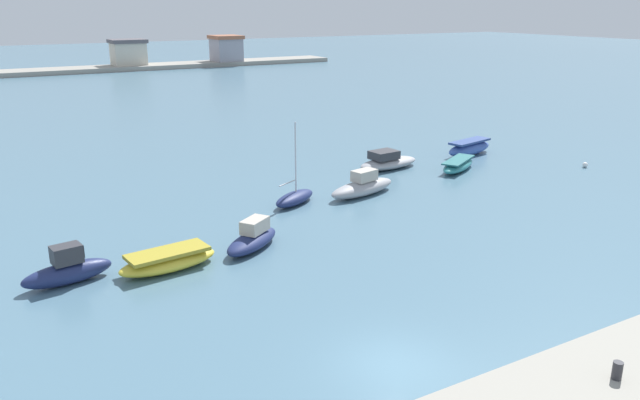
# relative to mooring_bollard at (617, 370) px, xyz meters

# --- Properties ---
(ground_plane) EXTENTS (400.00, 400.00, 0.00)m
(ground_plane) POSITION_rel_mooring_bollard_xyz_m (-3.34, 6.07, -2.05)
(ground_plane) COLOR slate
(mooring_bollard) EXTENTS (0.29, 0.29, 0.54)m
(mooring_bollard) POSITION_rel_mooring_bollard_xyz_m (0.00, 0.00, 0.00)
(mooring_bollard) COLOR #2D2D33
(mooring_bollard) RESTS_ON seawall_embankment
(moored_boat_1) EXTENTS (4.13, 1.71, 1.82)m
(moored_boat_1) POSITION_rel_mooring_bollard_xyz_m (-12.04, 18.89, -1.39)
(moored_boat_1) COLOR navy
(moored_boat_1) RESTS_ON ground
(moored_boat_2) EXTENTS (4.96, 2.36, 0.96)m
(moored_boat_2) POSITION_rel_mooring_bollard_xyz_m (-7.67, 18.15, -1.59)
(moored_boat_2) COLOR yellow
(moored_boat_2) RESTS_ON ground
(moored_boat_3) EXTENTS (4.22, 3.53, 1.53)m
(moored_boat_3) POSITION_rel_mooring_bollard_xyz_m (-3.09, 18.63, -1.50)
(moored_boat_3) COLOR navy
(moored_boat_3) RESTS_ON ground
(moored_boat_4) EXTENTS (3.82, 2.85, 5.21)m
(moored_boat_4) POSITION_rel_mooring_bollard_xyz_m (2.31, 24.21, -1.62)
(moored_boat_4) COLOR navy
(moored_boat_4) RESTS_ON ground
(moored_boat_5) EXTENTS (5.70, 2.81, 1.68)m
(moored_boat_5) POSITION_rel_mooring_bollard_xyz_m (7.12, 23.74, -1.46)
(moored_boat_5) COLOR #9E9EA3
(moored_boat_5) RESTS_ON ground
(moored_boat_6) EXTENTS (5.45, 2.61, 1.44)m
(moored_boat_6) POSITION_rel_mooring_bollard_xyz_m (12.69, 28.62, -1.51)
(moored_boat_6) COLOR #9E9EA3
(moored_boat_6) RESTS_ON ground
(moored_boat_7) EXTENTS (5.07, 3.75, 0.86)m
(moored_boat_7) POSITION_rel_mooring_bollard_xyz_m (16.99, 25.51, -1.63)
(moored_boat_7) COLOR teal
(moored_boat_7) RESTS_ON ground
(moored_boat_8) EXTENTS (5.42, 2.67, 1.24)m
(moored_boat_8) POSITION_rel_mooring_bollard_xyz_m (21.27, 28.92, -1.45)
(moored_boat_8) COLOR #3856A8
(moored_boat_8) RESTS_ON ground
(mooring_buoy_2) EXTENTS (0.41, 0.41, 0.41)m
(mooring_buoy_2) POSITION_rel_mooring_bollard_xyz_m (26.09, 21.25, -1.84)
(mooring_buoy_2) COLOR white
(mooring_buoy_2) RESTS_ON ground
(distant_shoreline) EXTENTS (119.26, 8.00, 8.51)m
(distant_shoreline) POSITION_rel_mooring_bollard_xyz_m (-6.32, 114.93, 0.33)
(distant_shoreline) COLOR gray
(distant_shoreline) RESTS_ON ground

